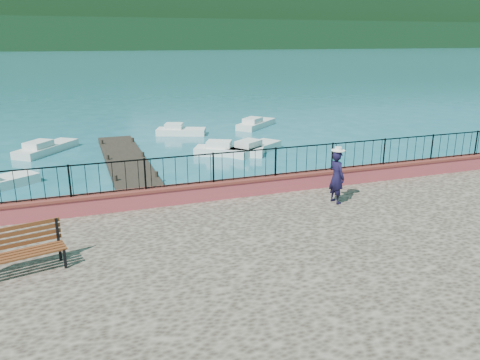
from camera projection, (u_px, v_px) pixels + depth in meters
ground at (265, 282)px, 12.55m from camera, size 2000.00×2000.00×0.00m
parapet at (222, 189)px, 15.45m from camera, size 28.00×0.46×0.58m
railing at (222, 167)px, 15.23m from camera, size 27.00×0.05×0.95m
dock at (131, 171)px, 22.65m from camera, size 2.00×16.00×0.30m
far_forest at (70, 34)px, 279.90m from camera, size 900.00×60.00×18.00m
foothills at (67, 16)px, 330.13m from camera, size 900.00×120.00×44.00m
companion_hill at (253, 44)px, 588.39m from camera, size 448.00×384.00×180.00m
park_bench at (21, 260)px, 10.44m from camera, size 2.01×1.04×1.07m
person at (337, 177)px, 14.85m from camera, size 0.50×0.68×1.71m
hat at (338, 149)px, 14.58m from camera, size 0.44×0.44×0.12m
boat_1 at (229, 148)px, 26.29m from camera, size 4.00×2.91×0.80m
boat_2 at (254, 145)px, 26.93m from camera, size 3.93×3.23×0.80m
boat_3 at (46, 145)px, 26.86m from camera, size 3.57×4.10×0.80m
boat_4 at (181, 129)px, 31.83m from camera, size 3.52×2.42×0.80m
boat_5 at (256, 122)px, 34.62m from camera, size 3.91×3.70×0.80m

